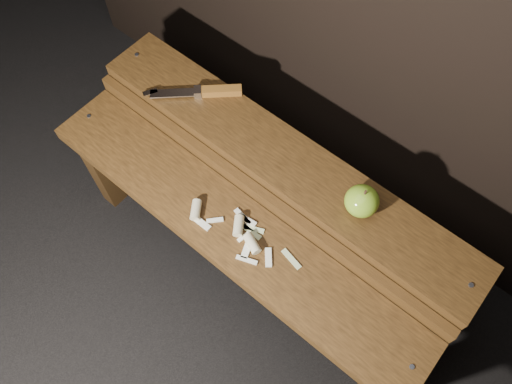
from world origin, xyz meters
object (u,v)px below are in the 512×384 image
Objects in this scene: bench_rear_tier at (280,173)px; apple at (362,201)px; knife at (209,91)px; bench_front_tier at (228,238)px.

apple is at bearing 1.01° from bench_rear_tier.
knife is (-0.29, 0.03, 0.10)m from bench_rear_tier.
apple reaches higher than bench_front_tier.
bench_rear_tier reaches higher than bench_front_tier.
bench_rear_tier is (0.00, 0.23, 0.06)m from bench_front_tier.
bench_front_tier is at bearing -90.00° from bench_rear_tier.
bench_rear_tier is at bearing -178.99° from apple.
bench_front_tier is 0.42m from knife.
knife reaches higher than bench_front_tier.
bench_front_tier is at bearing -41.79° from knife.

